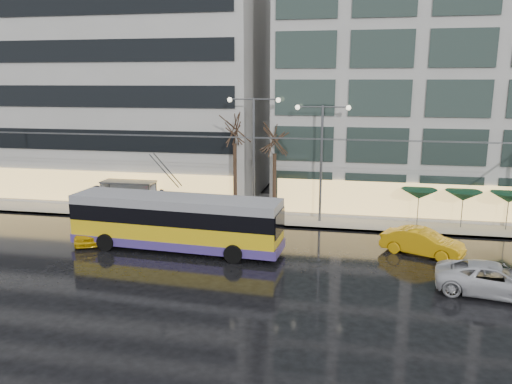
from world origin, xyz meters
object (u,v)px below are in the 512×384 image
(trolleybus, at_px, (176,224))
(taxi_a, at_px, (89,229))
(street_lamp_near, at_px, (254,141))
(bus_shelter, at_px, (125,189))

(trolleybus, relative_size, taxi_a, 3.03)
(street_lamp_near, bearing_deg, bus_shelter, -179.37)
(bus_shelter, relative_size, street_lamp_near, 0.47)
(bus_shelter, bearing_deg, street_lamp_near, 0.63)
(street_lamp_near, relative_size, taxi_a, 2.04)
(trolleybus, distance_m, street_lamp_near, 9.52)
(taxi_a, bearing_deg, bus_shelter, 68.22)
(trolleybus, distance_m, bus_shelter, 10.34)
(street_lamp_near, bearing_deg, trolleybus, -113.86)
(street_lamp_near, height_order, taxi_a, street_lamp_near)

